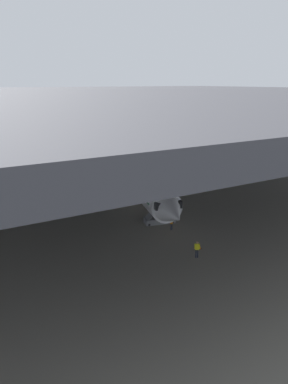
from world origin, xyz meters
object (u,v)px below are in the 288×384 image
Objects in this scene: boarding_stairs at (160,217)px; crew_worker_by_stairs at (172,223)px; traffic_cone_orange at (200,246)px; airplane_main at (136,178)px; crew_worker_near_nose at (197,248)px.

boarding_stairs is 2.66m from crew_worker_by_stairs.
airplane_main is at bearing 82.44° from traffic_cone_orange.
crew_worker_near_nose is (-1.97, -9.97, 0.29)m from boarding_stairs.
crew_worker_by_stairs is at bearing 75.39° from crew_worker_near_nose.
airplane_main is 10.38m from boarding_stairs.
boarding_stairs reaches higher than crew_worker_near_nose.
boarding_stairs reaches higher than crew_worker_by_stairs.
airplane_main is 20.33m from crew_worker_near_nose.
crew_worker_near_nose is at bearing -104.61° from crew_worker_by_stairs.
traffic_cone_orange is (-2.44, -18.37, -3.13)m from airplane_main.
boarding_stairs is at bearing 86.85° from traffic_cone_orange.
crew_worker_by_stairs is (-0.06, -2.65, 0.17)m from boarding_stairs.
airplane_main is 22.51× the size of crew_worker_by_stairs.
boarding_stairs is at bearing -101.32° from airplane_main.
boarding_stairs is 10.17m from crew_worker_near_nose.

